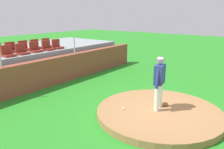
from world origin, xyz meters
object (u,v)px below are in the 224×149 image
stadium_chair_1 (22,51)px  stadium_chair_9 (47,44)px  pitcher (159,79)px  fielding_glove (165,104)px  stadium_chair_4 (57,46)px  stadium_chair_3 (47,47)px  stadium_chair_0 (8,53)px  stadium_chair_2 (35,49)px  stadium_chair_8 (36,46)px  baseball (123,109)px  stadium_chair_6 (11,49)px  stadium_chair_7 (24,47)px

stadium_chair_1 → stadium_chair_9: same height
pitcher → fielding_glove: bearing=-23.5°
stadium_chair_4 → stadium_chair_3: bearing=2.8°
stadium_chair_0 → stadium_chair_3: bearing=-179.4°
stadium_chair_1 → stadium_chair_2: (0.74, 0.04, 0.00)m
stadium_chair_8 → stadium_chair_3: bearing=93.0°
fielding_glove → stadium_chair_1: (-1.17, 6.66, 1.37)m
stadium_chair_1 → stadium_chair_2: same height
baseball → fielding_glove: fielding_glove is taller
stadium_chair_4 → baseball: bearing=69.8°
stadium_chair_1 → stadium_chair_6: same height
stadium_chair_4 → stadium_chair_7: same height
stadium_chair_7 → pitcher: bearing=90.6°
stadium_chair_6 → stadium_chair_7: 0.70m
stadium_chair_3 → stadium_chair_8: size_ratio=1.00×
baseball → stadium_chair_8: stadium_chair_8 is taller
stadium_chair_1 → stadium_chair_3: same height
fielding_glove → stadium_chair_0: bearing=85.2°
pitcher → stadium_chair_9: bearing=69.3°
stadium_chair_4 → pitcher: bearing=78.6°
stadium_chair_2 → stadium_chair_0: bearing=2.2°
pitcher → stadium_chair_6: pitcher is taller
baseball → stadium_chair_9: stadium_chair_9 is taller
baseball → stadium_chair_0: stadium_chair_0 is taller
stadium_chair_0 → stadium_chair_9: size_ratio=1.00×
stadium_chair_3 → stadium_chair_8: (-0.05, 0.93, 0.00)m
baseball → stadium_chair_2: (0.75, 5.72, 1.39)m
pitcher → stadium_chair_7: 7.49m
stadium_chair_6 → stadium_chair_2: bearing=130.6°
fielding_glove → stadium_chair_9: size_ratio=0.60×
stadium_chair_2 → stadium_chair_4: bearing=-180.0°
stadium_chair_2 → stadium_chair_7: (-0.05, 0.87, 0.00)m
fielding_glove → stadium_chair_0: stadium_chair_0 is taller
pitcher → stadium_chair_4: bearing=68.1°
pitcher → stadium_chair_2: 6.61m
pitcher → stadium_chair_6: size_ratio=3.64×
stadium_chair_0 → stadium_chair_9: same height
stadium_chair_7 → stadium_chair_8: size_ratio=1.00×
stadium_chair_2 → stadium_chair_6: same height
stadium_chair_0 → stadium_chair_8: (2.10, 0.96, 0.00)m
stadium_chair_8 → stadium_chair_0: bearing=24.5°
stadium_chair_9 → stadium_chair_6: bearing=0.1°
baseball → stadium_chair_0: size_ratio=0.15×
baseball → stadium_chair_1: size_ratio=0.15×
stadium_chair_2 → pitcher: bearing=90.3°
stadium_chair_2 → stadium_chair_4: size_ratio=1.00×
fielding_glove → stadium_chair_7: size_ratio=0.60×
stadium_chair_6 → stadium_chair_8: 1.40m
baseball → stadium_chair_0: 5.88m
stadium_chair_1 → stadium_chair_6: size_ratio=1.00×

